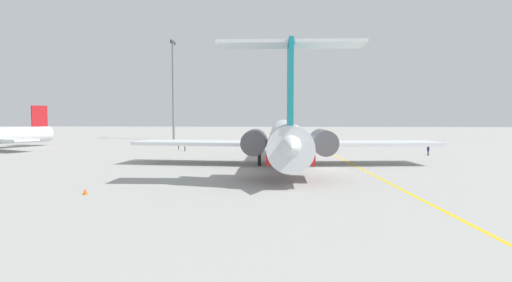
{
  "coord_description": "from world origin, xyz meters",
  "views": [
    {
      "loc": [
        -55.73,
        5.94,
        6.81
      ],
      "look_at": [
        3.61,
        8.99,
        3.18
      ],
      "focal_mm": 31.01,
      "sensor_mm": 36.0,
      "label": 1
    }
  ],
  "objects_px": {
    "main_jetliner": "(286,138)",
    "ground_crew_portside": "(428,149)",
    "ground_crew_near_nose": "(179,144)",
    "safety_cone_nose": "(85,191)",
    "ground_crew_near_tail": "(185,145)",
    "light_mast": "(173,86)"
  },
  "relations": [
    {
      "from": "ground_crew_near_nose",
      "to": "safety_cone_nose",
      "type": "xyz_separation_m",
      "value": [
        -48.0,
        -3.0,
        -0.78
      ]
    },
    {
      "from": "main_jetliner",
      "to": "ground_crew_near_nose",
      "type": "distance_m",
      "value": 33.22
    },
    {
      "from": "main_jetliner",
      "to": "ground_crew_portside",
      "type": "distance_m",
      "value": 28.07
    },
    {
      "from": "main_jetliner",
      "to": "ground_crew_near_nose",
      "type": "height_order",
      "value": "main_jetliner"
    },
    {
      "from": "ground_crew_near_tail",
      "to": "safety_cone_nose",
      "type": "height_order",
      "value": "ground_crew_near_tail"
    },
    {
      "from": "ground_crew_near_nose",
      "to": "main_jetliner",
      "type": "bearing_deg",
      "value": 88.45
    },
    {
      "from": "ground_crew_portside",
      "to": "light_mast",
      "type": "relative_size",
      "value": 0.06
    },
    {
      "from": "main_jetliner",
      "to": "ground_crew_portside",
      "type": "relative_size",
      "value": 27.91
    },
    {
      "from": "ground_crew_near_tail",
      "to": "ground_crew_portside",
      "type": "relative_size",
      "value": 1.05
    },
    {
      "from": "ground_crew_near_tail",
      "to": "ground_crew_portside",
      "type": "xyz_separation_m",
      "value": [
        -6.73,
        -41.6,
        -0.06
      ]
    },
    {
      "from": "ground_crew_near_tail",
      "to": "ground_crew_portside",
      "type": "distance_m",
      "value": 42.14
    },
    {
      "from": "main_jetliner",
      "to": "light_mast",
      "type": "distance_m",
      "value": 66.74
    },
    {
      "from": "main_jetliner",
      "to": "ground_crew_near_tail",
      "type": "xyz_separation_m",
      "value": [
        21.92,
        18.13,
        -2.59
      ]
    },
    {
      "from": "main_jetliner",
      "to": "ground_crew_near_tail",
      "type": "distance_m",
      "value": 28.56
    },
    {
      "from": "safety_cone_nose",
      "to": "ground_crew_near_tail",
      "type": "bearing_deg",
      "value": 1.11
    },
    {
      "from": "ground_crew_near_tail",
      "to": "ground_crew_portside",
      "type": "bearing_deg",
      "value": 134.41
    },
    {
      "from": "ground_crew_near_tail",
      "to": "safety_cone_nose",
      "type": "distance_m",
      "value": 43.76
    },
    {
      "from": "ground_crew_near_nose",
      "to": "safety_cone_nose",
      "type": "distance_m",
      "value": 48.1
    },
    {
      "from": "ground_crew_near_nose",
      "to": "light_mast",
      "type": "bearing_deg",
      "value": -114.38
    },
    {
      "from": "ground_crew_portside",
      "to": "safety_cone_nose",
      "type": "relative_size",
      "value": 3.02
    },
    {
      "from": "ground_crew_near_nose",
      "to": "light_mast",
      "type": "height_order",
      "value": "light_mast"
    },
    {
      "from": "ground_crew_near_nose",
      "to": "ground_crew_portside",
      "type": "relative_size",
      "value": 1.0
    }
  ]
}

